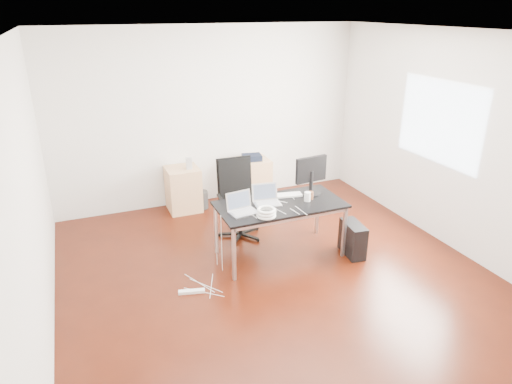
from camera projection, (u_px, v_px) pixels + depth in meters
name	position (u px, v px, depth m)	size (l,w,h in m)	color
room_shell	(277.00, 163.00, 5.12)	(5.00, 5.00, 5.00)	#330F05
desk	(280.00, 207.00, 5.76)	(1.60, 0.80, 0.73)	black
office_chair	(238.00, 195.00, 6.34)	(0.50, 0.52, 1.08)	black
filing_cabinet_left	(183.00, 189.00, 7.22)	(0.50, 0.50, 0.70)	tan
filing_cabinet_right	(253.00, 179.00, 7.63)	(0.50, 0.50, 0.70)	tan
pc_tower	(353.00, 239.00, 5.95)	(0.20, 0.45, 0.44)	black
wastebasket	(201.00, 200.00, 7.35)	(0.24, 0.24, 0.28)	black
power_strip	(192.00, 291.00, 5.20)	(0.30, 0.06, 0.04)	white
laptop_left	(242.00, 207.00, 5.49)	(0.36, 0.30, 0.23)	silver
laptop_right	(266.00, 199.00, 5.74)	(0.36, 0.30, 0.23)	silver
monitor	(311.00, 173.00, 5.94)	(0.45, 0.26, 0.51)	black
keyboard	(285.00, 195.00, 5.97)	(0.44, 0.14, 0.02)	white
cup_white	(307.00, 197.00, 5.80)	(0.08, 0.08, 0.12)	white
cup_brown	(311.00, 195.00, 5.86)	(0.08, 0.08, 0.10)	brown
cable_coil	(266.00, 213.00, 5.36)	(0.24, 0.24, 0.11)	white
power_adapter	(273.00, 210.00, 5.52)	(0.07, 0.07, 0.03)	white
speaker	(189.00, 163.00, 7.02)	(0.09, 0.08, 0.18)	#9E9E9E
navy_garment	(252.00, 157.00, 7.44)	(0.30, 0.24, 0.09)	black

